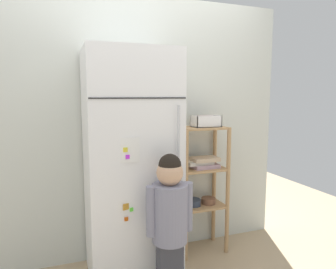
{
  "coord_description": "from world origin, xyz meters",
  "views": [
    {
      "loc": [
        -0.65,
        -2.27,
        1.42
      ],
      "look_at": [
        0.18,
        0.02,
        1.11
      ],
      "focal_mm": 32.64,
      "sensor_mm": 36.0,
      "label": 1
    }
  ],
  "objects_px": {
    "refrigerator": "(131,165)",
    "pantry_shelf_unit": "(201,178)",
    "child_standing": "(170,213)",
    "fruit_bin": "(207,122)"
  },
  "relations": [
    {
      "from": "refrigerator",
      "to": "pantry_shelf_unit",
      "type": "bearing_deg",
      "value": 11.17
    },
    {
      "from": "refrigerator",
      "to": "child_standing",
      "type": "relative_size",
      "value": 1.7
    },
    {
      "from": "pantry_shelf_unit",
      "to": "refrigerator",
      "type": "bearing_deg",
      "value": -168.83
    },
    {
      "from": "child_standing",
      "to": "pantry_shelf_unit",
      "type": "bearing_deg",
      "value": 47.2
    },
    {
      "from": "refrigerator",
      "to": "pantry_shelf_unit",
      "type": "distance_m",
      "value": 0.71
    },
    {
      "from": "fruit_bin",
      "to": "refrigerator",
      "type": "bearing_deg",
      "value": -169.7
    },
    {
      "from": "child_standing",
      "to": "fruit_bin",
      "type": "distance_m",
      "value": 0.95
    },
    {
      "from": "child_standing",
      "to": "fruit_bin",
      "type": "height_order",
      "value": "fruit_bin"
    },
    {
      "from": "pantry_shelf_unit",
      "to": "fruit_bin",
      "type": "relative_size",
      "value": 4.83
    },
    {
      "from": "child_standing",
      "to": "refrigerator",
      "type": "bearing_deg",
      "value": 111.95
    }
  ]
}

